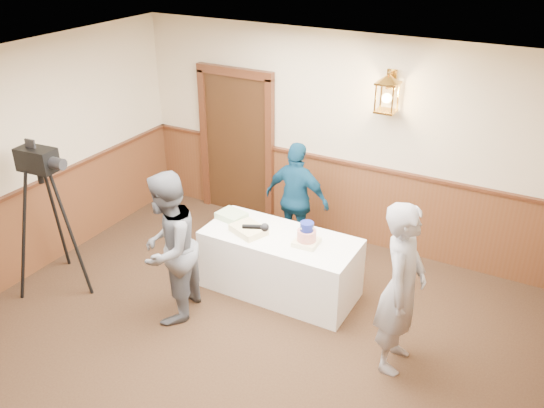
{
  "coord_description": "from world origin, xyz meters",
  "views": [
    {
      "loc": [
        2.61,
        -3.16,
        4.04
      ],
      "look_at": [
        -0.06,
        1.7,
        1.25
      ],
      "focal_mm": 38.0,
      "sensor_mm": 36.0,
      "label": 1
    }
  ],
  "objects": [
    {
      "name": "display_table",
      "position": [
        -0.06,
        1.9,
        0.38
      ],
      "size": [
        1.8,
        0.8,
        0.75
      ],
      "primitive_type": "cube",
      "color": "white",
      "rests_on": "ground"
    },
    {
      "name": "tv_camera_rig",
      "position": [
        -2.46,
        0.72,
        0.8
      ],
      "size": [
        0.7,
        0.65,
        1.77
      ],
      "rotation": [
        0.0,
        0.0,
        0.09
      ],
      "color": "black",
      "rests_on": "ground"
    },
    {
      "name": "assistant_p",
      "position": [
        -0.31,
        2.81,
        0.77
      ],
      "size": [
        0.91,
        0.41,
        1.53
      ],
      "primitive_type": "imported",
      "rotation": [
        0.0,
        0.0,
        3.1
      ],
      "color": "navy",
      "rests_on": "ground"
    },
    {
      "name": "room_shell",
      "position": [
        -0.05,
        0.45,
        1.52
      ],
      "size": [
        6.02,
        7.02,
        2.81
      ],
      "color": "beige",
      "rests_on": "ground"
    },
    {
      "name": "ground",
      "position": [
        0.0,
        0.0,
        0.0
      ],
      "size": [
        7.0,
        7.0,
        0.0
      ],
      "primitive_type": "plane",
      "color": "#311E13",
      "rests_on": "ground"
    },
    {
      "name": "tiered_cake",
      "position": [
        0.28,
        1.88,
        0.86
      ],
      "size": [
        0.28,
        0.28,
        0.28
      ],
      "rotation": [
        0.0,
        0.0,
        0.05
      ],
      "color": "#FCF3C1",
      "rests_on": "display_table"
    },
    {
      "name": "interviewer",
      "position": [
        -0.9,
        0.91,
        0.86
      ],
      "size": [
        1.58,
        0.97,
        1.73
      ],
      "rotation": [
        0.0,
        0.0,
        -1.34
      ],
      "color": "slate",
      "rests_on": "ground"
    },
    {
      "name": "sheet_cake_green",
      "position": [
        -0.78,
        1.99,
        0.79
      ],
      "size": [
        0.37,
        0.32,
        0.08
      ],
      "primitive_type": "cube",
      "rotation": [
        0.0,
        0.0,
        -0.19
      ],
      "color": "#AAD093",
      "rests_on": "display_table"
    },
    {
      "name": "sheet_cake_yellow",
      "position": [
        -0.42,
        1.79,
        0.79
      ],
      "size": [
        0.47,
        0.42,
        0.08
      ],
      "primitive_type": "cube",
      "rotation": [
        0.0,
        0.0,
        -0.38
      ],
      "color": "#DFCB85",
      "rests_on": "display_table"
    },
    {
      "name": "baker",
      "position": [
        1.52,
        1.36,
        0.89
      ],
      "size": [
        0.46,
        0.67,
        1.78
      ],
      "primitive_type": "imported",
      "rotation": [
        0.0,
        0.0,
        1.62
      ],
      "color": "gray",
      "rests_on": "ground"
    }
  ]
}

